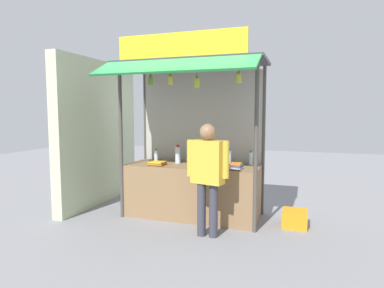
{
  "coord_description": "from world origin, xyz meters",
  "views": [
    {
      "loc": [
        1.72,
        -5.07,
        1.74
      ],
      "look_at": [
        0.0,
        0.0,
        1.22
      ],
      "focal_mm": 30.81,
      "sensor_mm": 36.0,
      "label": 1
    }
  ],
  "objects_px": {
    "water_bottle_front_left": "(218,158)",
    "magazine_stack_far_right": "(236,166)",
    "banana_bunch_rightmost": "(197,83)",
    "magazine_stack_front_right": "(158,163)",
    "banana_bunch_leftmost": "(170,80)",
    "water_bottle_far_left": "(229,158)",
    "water_bottle_mid_right": "(178,155)",
    "water_bottle_rear_center": "(251,158)",
    "vendor_person": "(208,169)",
    "banana_bunch_inner_right": "(151,81)",
    "plastic_crate": "(295,218)",
    "banana_bunch_inner_left": "(239,78)",
    "water_bottle_back_right": "(189,155)",
    "water_bottle_back_left": "(156,156)"
  },
  "relations": [
    {
      "from": "water_bottle_front_left",
      "to": "magazine_stack_far_right",
      "type": "relative_size",
      "value": 1.02
    },
    {
      "from": "banana_bunch_rightmost",
      "to": "magazine_stack_front_right",
      "type": "bearing_deg",
      "value": 157.87
    },
    {
      "from": "banana_bunch_leftmost",
      "to": "water_bottle_far_left",
      "type": "bearing_deg",
      "value": 34.56
    },
    {
      "from": "water_bottle_mid_right",
      "to": "banana_bunch_leftmost",
      "type": "height_order",
      "value": "banana_bunch_leftmost"
    },
    {
      "from": "magazine_stack_far_right",
      "to": "magazine_stack_front_right",
      "type": "distance_m",
      "value": 1.3
    },
    {
      "from": "water_bottle_front_left",
      "to": "water_bottle_rear_center",
      "type": "bearing_deg",
      "value": 29.55
    },
    {
      "from": "vendor_person",
      "to": "water_bottle_front_left",
      "type": "bearing_deg",
      "value": -72.6
    },
    {
      "from": "banana_bunch_inner_right",
      "to": "magazine_stack_front_right",
      "type": "bearing_deg",
      "value": 97.79
    },
    {
      "from": "plastic_crate",
      "to": "vendor_person",
      "type": "bearing_deg",
      "value": -145.38
    },
    {
      "from": "magazine_stack_front_right",
      "to": "vendor_person",
      "type": "distance_m",
      "value": 1.19
    },
    {
      "from": "banana_bunch_inner_left",
      "to": "vendor_person",
      "type": "bearing_deg",
      "value": -142.65
    },
    {
      "from": "water_bottle_rear_center",
      "to": "banana_bunch_inner_left",
      "type": "relative_size",
      "value": 0.9
    },
    {
      "from": "water_bottle_mid_right",
      "to": "water_bottle_rear_center",
      "type": "bearing_deg",
      "value": 10.11
    },
    {
      "from": "water_bottle_front_left",
      "to": "banana_bunch_rightmost",
      "type": "xyz_separation_m",
      "value": [
        -0.19,
        -0.54,
        1.16
      ]
    },
    {
      "from": "water_bottle_far_left",
      "to": "vendor_person",
      "type": "distance_m",
      "value": 0.82
    },
    {
      "from": "water_bottle_far_left",
      "to": "magazine_stack_front_right",
      "type": "relative_size",
      "value": 1.09
    },
    {
      "from": "water_bottle_mid_right",
      "to": "magazine_stack_far_right",
      "type": "bearing_deg",
      "value": -13.06
    },
    {
      "from": "water_bottle_rear_center",
      "to": "vendor_person",
      "type": "xyz_separation_m",
      "value": [
        -0.43,
        -1.09,
        -0.03
      ]
    },
    {
      "from": "water_bottle_mid_right",
      "to": "magazine_stack_far_right",
      "type": "height_order",
      "value": "water_bottle_mid_right"
    },
    {
      "from": "water_bottle_mid_right",
      "to": "banana_bunch_inner_left",
      "type": "height_order",
      "value": "banana_bunch_inner_left"
    },
    {
      "from": "water_bottle_mid_right",
      "to": "banana_bunch_inner_right",
      "type": "xyz_separation_m",
      "value": [
        -0.21,
        -0.6,
        1.2
      ]
    },
    {
      "from": "banana_bunch_inner_left",
      "to": "magazine_stack_front_right",
      "type": "bearing_deg",
      "value": 167.12
    },
    {
      "from": "water_bottle_front_left",
      "to": "banana_bunch_rightmost",
      "type": "height_order",
      "value": "banana_bunch_rightmost"
    },
    {
      "from": "magazine_stack_far_right",
      "to": "banana_bunch_rightmost",
      "type": "relative_size",
      "value": 0.85
    },
    {
      "from": "magazine_stack_far_right",
      "to": "banana_bunch_inner_right",
      "type": "height_order",
      "value": "banana_bunch_inner_right"
    },
    {
      "from": "banana_bunch_inner_right",
      "to": "banana_bunch_leftmost",
      "type": "height_order",
      "value": "same"
    },
    {
      "from": "magazine_stack_front_right",
      "to": "vendor_person",
      "type": "height_order",
      "value": "vendor_person"
    },
    {
      "from": "banana_bunch_leftmost",
      "to": "vendor_person",
      "type": "distance_m",
      "value": 1.45
    },
    {
      "from": "water_bottle_mid_right",
      "to": "magazine_stack_front_right",
      "type": "relative_size",
      "value": 1.16
    },
    {
      "from": "water_bottle_mid_right",
      "to": "vendor_person",
      "type": "distance_m",
      "value": 1.17
    },
    {
      "from": "water_bottle_rear_center",
      "to": "plastic_crate",
      "type": "relative_size",
      "value": 0.66
    },
    {
      "from": "water_bottle_back_right",
      "to": "banana_bunch_leftmost",
      "type": "height_order",
      "value": "banana_bunch_leftmost"
    },
    {
      "from": "water_bottle_back_left",
      "to": "magazine_stack_front_right",
      "type": "height_order",
      "value": "water_bottle_back_left"
    },
    {
      "from": "water_bottle_rear_center",
      "to": "banana_bunch_leftmost",
      "type": "bearing_deg",
      "value": -143.27
    },
    {
      "from": "magazine_stack_far_right",
      "to": "banana_bunch_inner_left",
      "type": "relative_size",
      "value": 1.01
    },
    {
      "from": "banana_bunch_inner_right",
      "to": "banana_bunch_rightmost",
      "type": "distance_m",
      "value": 0.74
    },
    {
      "from": "banana_bunch_rightmost",
      "to": "vendor_person",
      "type": "bearing_deg",
      "value": -48.17
    },
    {
      "from": "magazine_stack_far_right",
      "to": "magazine_stack_front_right",
      "type": "height_order",
      "value": "magazine_stack_far_right"
    },
    {
      "from": "water_bottle_back_right",
      "to": "water_bottle_mid_right",
      "type": "relative_size",
      "value": 0.98
    },
    {
      "from": "banana_bunch_leftmost",
      "to": "water_bottle_back_left",
      "type": "bearing_deg",
      "value": 131.23
    },
    {
      "from": "banana_bunch_inner_left",
      "to": "plastic_crate",
      "type": "bearing_deg",
      "value": 33.32
    },
    {
      "from": "banana_bunch_inner_right",
      "to": "plastic_crate",
      "type": "xyz_separation_m",
      "value": [
        2.13,
        0.52,
        -2.08
      ]
    },
    {
      "from": "magazine_stack_front_right",
      "to": "banana_bunch_leftmost",
      "type": "height_order",
      "value": "banana_bunch_leftmost"
    },
    {
      "from": "water_bottle_front_left",
      "to": "magazine_stack_far_right",
      "type": "bearing_deg",
      "value": -29.35
    },
    {
      "from": "water_bottle_front_left",
      "to": "banana_bunch_rightmost",
      "type": "bearing_deg",
      "value": -109.36
    },
    {
      "from": "water_bottle_back_left",
      "to": "banana_bunch_rightmost",
      "type": "height_order",
      "value": "banana_bunch_rightmost"
    },
    {
      "from": "vendor_person",
      "to": "water_bottle_back_right",
      "type": "bearing_deg",
      "value": -43.8
    },
    {
      "from": "water_bottle_back_left",
      "to": "water_bottle_back_right",
      "type": "bearing_deg",
      "value": 3.79
    },
    {
      "from": "water_bottle_back_left",
      "to": "water_bottle_far_left",
      "type": "bearing_deg",
      "value": -2.5
    },
    {
      "from": "water_bottle_back_left",
      "to": "plastic_crate",
      "type": "relative_size",
      "value": 0.65
    }
  ]
}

